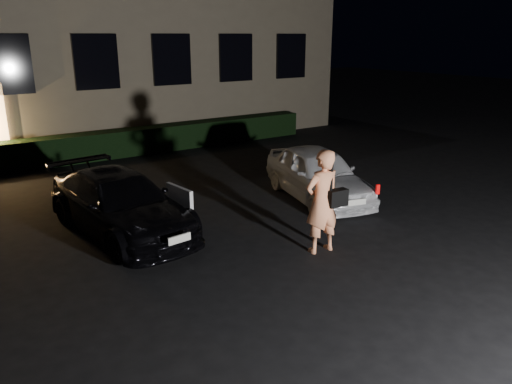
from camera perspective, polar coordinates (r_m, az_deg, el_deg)
ground at (r=8.20m, az=8.18°, el=-10.43°), size 80.00×80.00×0.00m
hedge at (r=16.88m, az=-16.54°, el=5.21°), size 15.00×0.70×0.85m
sedan at (r=10.32m, az=-15.23°, el=-1.28°), size 2.16×4.34×1.21m
hatch at (r=12.10m, az=7.06°, el=2.10°), size 2.34×3.94×1.26m
man at (r=9.02m, az=7.60°, el=-1.08°), size 0.80×0.50×1.92m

